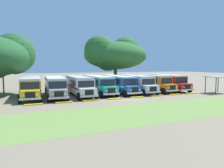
{
  "coord_description": "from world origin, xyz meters",
  "views": [
    {
      "loc": [
        -12.77,
        -24.15,
        4.37
      ],
      "look_at": [
        0.0,
        4.69,
        1.6
      ],
      "focal_mm": 32.39,
      "sensor_mm": 36.0,
      "label": 1
    }
  ],
  "objects_px": {
    "parked_bus_slot_0": "(31,86)",
    "parked_bus_slot_6": "(151,82)",
    "parked_bus_slot_1": "(55,86)",
    "parked_bus_slot_3": "(98,84)",
    "parked_bus_slot_2": "(79,85)",
    "parked_bus_slot_4": "(118,83)",
    "waiting_shelter": "(217,78)",
    "broad_shade_tree": "(114,55)",
    "parked_bus_slot_7": "(167,81)",
    "utility_pole": "(3,68)",
    "parked_bus_slot_5": "(136,83)"
  },
  "relations": [
    {
      "from": "broad_shade_tree",
      "to": "parked_bus_slot_0",
      "type": "bearing_deg",
      "value": -144.19
    },
    {
      "from": "parked_bus_slot_1",
      "to": "parked_bus_slot_2",
      "type": "distance_m",
      "value": 3.53
    },
    {
      "from": "broad_shade_tree",
      "to": "parked_bus_slot_2",
      "type": "bearing_deg",
      "value": -130.68
    },
    {
      "from": "parked_bus_slot_1",
      "to": "parked_bus_slot_3",
      "type": "relative_size",
      "value": 1.01
    },
    {
      "from": "parked_bus_slot_6",
      "to": "broad_shade_tree",
      "type": "height_order",
      "value": "broad_shade_tree"
    },
    {
      "from": "parked_bus_slot_2",
      "to": "broad_shade_tree",
      "type": "height_order",
      "value": "broad_shade_tree"
    },
    {
      "from": "parked_bus_slot_3",
      "to": "parked_bus_slot_4",
      "type": "bearing_deg",
      "value": 82.98
    },
    {
      "from": "parked_bus_slot_2",
      "to": "parked_bus_slot_5",
      "type": "relative_size",
      "value": 0.99
    },
    {
      "from": "parked_bus_slot_1",
      "to": "parked_bus_slot_5",
      "type": "distance_m",
      "value": 13.54
    },
    {
      "from": "parked_bus_slot_1",
      "to": "parked_bus_slot_5",
      "type": "relative_size",
      "value": 1.0
    },
    {
      "from": "parked_bus_slot_1",
      "to": "parked_bus_slot_6",
      "type": "bearing_deg",
      "value": 94.68
    },
    {
      "from": "parked_bus_slot_2",
      "to": "parked_bus_slot_7",
      "type": "bearing_deg",
      "value": 92.74
    },
    {
      "from": "parked_bus_slot_0",
      "to": "parked_bus_slot_6",
      "type": "relative_size",
      "value": 1.0
    },
    {
      "from": "parked_bus_slot_0",
      "to": "parked_bus_slot_3",
      "type": "relative_size",
      "value": 1.0
    },
    {
      "from": "parked_bus_slot_0",
      "to": "parked_bus_slot_6",
      "type": "height_order",
      "value": "same"
    },
    {
      "from": "parked_bus_slot_0",
      "to": "parked_bus_slot_2",
      "type": "distance_m",
      "value": 6.82
    },
    {
      "from": "parked_bus_slot_7",
      "to": "waiting_shelter",
      "type": "relative_size",
      "value": 3.04
    },
    {
      "from": "parked_bus_slot_7",
      "to": "parked_bus_slot_2",
      "type": "bearing_deg",
      "value": -84.48
    },
    {
      "from": "parked_bus_slot_1",
      "to": "parked_bus_slot_6",
      "type": "relative_size",
      "value": 1.01
    },
    {
      "from": "parked_bus_slot_4",
      "to": "parked_bus_slot_6",
      "type": "xyz_separation_m",
      "value": [
        6.71,
        0.08,
        0.0
      ]
    },
    {
      "from": "parked_bus_slot_0",
      "to": "broad_shade_tree",
      "type": "height_order",
      "value": "broad_shade_tree"
    },
    {
      "from": "parked_bus_slot_7",
      "to": "utility_pole",
      "type": "xyz_separation_m",
      "value": [
        -27.19,
        2.55,
        2.56
      ]
    },
    {
      "from": "parked_bus_slot_0",
      "to": "parked_bus_slot_1",
      "type": "xyz_separation_m",
      "value": [
        3.26,
        -0.52,
        0.0
      ]
    },
    {
      "from": "parked_bus_slot_1",
      "to": "parked_bus_slot_6",
      "type": "xyz_separation_m",
      "value": [
        16.87,
        0.26,
        0.0
      ]
    },
    {
      "from": "parked_bus_slot_1",
      "to": "parked_bus_slot_7",
      "type": "relative_size",
      "value": 1.0
    },
    {
      "from": "parked_bus_slot_2",
      "to": "parked_bus_slot_3",
      "type": "height_order",
      "value": "same"
    },
    {
      "from": "utility_pole",
      "to": "parked_bus_slot_5",
      "type": "bearing_deg",
      "value": -8.12
    },
    {
      "from": "parked_bus_slot_1",
      "to": "parked_bus_slot_0",
      "type": "bearing_deg",
      "value": -95.33
    },
    {
      "from": "parked_bus_slot_0",
      "to": "parked_bus_slot_1",
      "type": "height_order",
      "value": "same"
    },
    {
      "from": "parked_bus_slot_6",
      "to": "broad_shade_tree",
      "type": "relative_size",
      "value": 0.71
    },
    {
      "from": "parked_bus_slot_5",
      "to": "parked_bus_slot_7",
      "type": "relative_size",
      "value": 1.0
    },
    {
      "from": "parked_bus_slot_2",
      "to": "utility_pole",
      "type": "distance_m",
      "value": 11.06
    },
    {
      "from": "parked_bus_slot_3",
      "to": "waiting_shelter",
      "type": "height_order",
      "value": "parked_bus_slot_3"
    },
    {
      "from": "parked_bus_slot_5",
      "to": "utility_pole",
      "type": "height_order",
      "value": "utility_pole"
    },
    {
      "from": "broad_shade_tree",
      "to": "waiting_shelter",
      "type": "xyz_separation_m",
      "value": [
        9.06,
        -21.18,
        -4.7
      ]
    },
    {
      "from": "parked_bus_slot_4",
      "to": "waiting_shelter",
      "type": "distance_m",
      "value": 16.45
    },
    {
      "from": "parked_bus_slot_2",
      "to": "parked_bus_slot_4",
      "type": "relative_size",
      "value": 1.0
    },
    {
      "from": "broad_shade_tree",
      "to": "parked_bus_slot_3",
      "type": "bearing_deg",
      "value": -123.52
    },
    {
      "from": "parked_bus_slot_4",
      "to": "parked_bus_slot_6",
      "type": "distance_m",
      "value": 6.71
    },
    {
      "from": "parked_bus_slot_2",
      "to": "parked_bus_slot_4",
      "type": "bearing_deg",
      "value": 93.83
    },
    {
      "from": "parked_bus_slot_3",
      "to": "parked_bus_slot_7",
      "type": "bearing_deg",
      "value": 89.4
    },
    {
      "from": "parked_bus_slot_5",
      "to": "parked_bus_slot_6",
      "type": "relative_size",
      "value": 1.01
    },
    {
      "from": "utility_pole",
      "to": "broad_shade_tree",
      "type": "bearing_deg",
      "value": 26.99
    },
    {
      "from": "parked_bus_slot_3",
      "to": "parked_bus_slot_1",
      "type": "bearing_deg",
      "value": -83.52
    },
    {
      "from": "parked_bus_slot_0",
      "to": "parked_bus_slot_6",
      "type": "xyz_separation_m",
      "value": [
        20.13,
        -0.27,
        0.0
      ]
    },
    {
      "from": "parked_bus_slot_0",
      "to": "parked_bus_slot_3",
      "type": "height_order",
      "value": "same"
    },
    {
      "from": "parked_bus_slot_7",
      "to": "broad_shade_tree",
      "type": "bearing_deg",
      "value": -158.44
    },
    {
      "from": "broad_shade_tree",
      "to": "waiting_shelter",
      "type": "bearing_deg",
      "value": -66.84
    },
    {
      "from": "parked_bus_slot_6",
      "to": "parked_bus_slot_2",
      "type": "bearing_deg",
      "value": -89.17
    },
    {
      "from": "parked_bus_slot_5",
      "to": "broad_shade_tree",
      "type": "xyz_separation_m",
      "value": [
        2.44,
        14.53,
        5.58
      ]
    }
  ]
}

